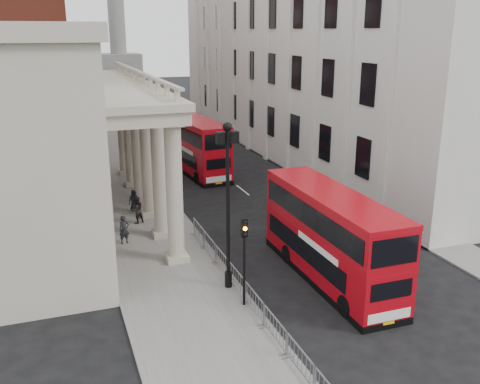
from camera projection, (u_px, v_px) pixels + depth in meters
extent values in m
plane|color=black|center=(270.00, 326.00, 23.49)|extent=(260.00, 260.00, 0.00)
cube|color=slate|center=(115.00, 170.00, 49.52)|extent=(6.00, 140.00, 0.12)
cube|color=slate|center=(278.00, 156.00, 54.85)|extent=(3.00, 140.00, 0.12)
cube|color=slate|center=(147.00, 167.00, 50.47)|extent=(0.20, 140.00, 0.14)
cube|color=#A9A18E|center=(14.00, 134.00, 34.56)|extent=(9.00, 28.00, 12.00)
cube|color=maroon|center=(20.00, 44.00, 60.13)|extent=(9.00, 32.00, 22.00)
cube|color=#A9A18E|center=(27.00, 46.00, 89.24)|extent=(9.00, 30.00, 20.00)
cube|color=beige|center=(295.00, 30.00, 53.85)|extent=(8.00, 55.00, 25.00)
cube|color=#60605E|center=(120.00, 74.00, 107.13)|extent=(8.00, 8.00, 8.00)
cylinder|color=black|center=(228.00, 279.00, 26.75)|extent=(0.36, 0.36, 0.80)
cylinder|color=black|center=(228.00, 211.00, 25.70)|extent=(0.18, 0.18, 8.00)
sphere|color=black|center=(227.00, 127.00, 24.51)|extent=(0.44, 0.44, 0.44)
cube|color=black|center=(235.00, 137.00, 24.77)|extent=(0.35, 0.35, 0.55)
cube|color=black|center=(220.00, 138.00, 24.54)|extent=(0.35, 0.35, 0.55)
cylinder|color=black|center=(162.00, 192.00, 41.16)|extent=(0.36, 0.36, 0.80)
cylinder|color=black|center=(160.00, 146.00, 40.11)|extent=(0.18, 0.18, 8.00)
sphere|color=black|center=(158.00, 91.00, 38.92)|extent=(0.44, 0.44, 0.44)
cube|color=black|center=(163.00, 98.00, 39.18)|extent=(0.35, 0.35, 0.55)
cube|color=black|center=(154.00, 98.00, 38.95)|extent=(0.35, 0.35, 0.55)
cylinder|color=black|center=(131.00, 150.00, 55.57)|extent=(0.36, 0.36, 0.80)
cylinder|color=black|center=(129.00, 115.00, 54.52)|extent=(0.18, 0.18, 8.00)
sphere|color=black|center=(126.00, 75.00, 53.33)|extent=(0.44, 0.44, 0.44)
cube|color=black|center=(130.00, 80.00, 53.59)|extent=(0.35, 0.35, 0.55)
cube|color=black|center=(123.00, 80.00, 53.36)|extent=(0.35, 0.35, 0.55)
cylinder|color=black|center=(244.00, 271.00, 24.60)|extent=(0.12, 0.12, 3.40)
cube|color=black|center=(244.00, 228.00, 23.97)|extent=(0.28, 0.22, 0.90)
sphere|color=black|center=(245.00, 222.00, 23.77)|extent=(0.18, 0.18, 0.18)
sphere|color=orange|center=(245.00, 229.00, 23.86)|extent=(0.18, 0.18, 0.18)
sphere|color=black|center=(245.00, 235.00, 23.94)|extent=(0.18, 0.18, 0.18)
cube|color=gray|center=(300.00, 361.00, 19.89)|extent=(0.50, 2.30, 1.10)
cube|color=gray|center=(275.00, 329.00, 22.01)|extent=(0.50, 2.30, 1.10)
cube|color=gray|center=(254.00, 303.00, 24.13)|extent=(0.50, 2.30, 1.10)
cube|color=gray|center=(237.00, 281.00, 26.24)|extent=(0.50, 2.30, 1.10)
cube|color=gray|center=(222.00, 262.00, 28.36)|extent=(0.50, 2.30, 1.10)
cube|color=gray|center=(210.00, 246.00, 30.48)|extent=(0.50, 2.30, 1.10)
cube|color=gray|center=(199.00, 232.00, 32.59)|extent=(0.50, 2.30, 1.10)
cube|color=#AA0711|center=(329.00, 253.00, 27.67)|extent=(2.57, 10.77, 2.05)
cube|color=#AA0711|center=(331.00, 215.00, 27.05)|extent=(2.57, 10.77, 1.80)
cube|color=#AA0711|center=(332.00, 195.00, 26.75)|extent=(2.62, 10.81, 0.26)
cube|color=black|center=(328.00, 275.00, 28.02)|extent=(2.59, 10.77, 0.36)
cube|color=black|center=(329.00, 249.00, 27.59)|extent=(2.63, 8.72, 1.03)
cube|color=black|center=(331.00, 213.00, 27.02)|extent=(2.64, 10.16, 1.13)
cube|color=white|center=(389.00, 316.00, 23.03)|extent=(2.15, 0.06, 0.46)
cube|color=yellow|center=(389.00, 323.00, 23.12)|extent=(0.56, 0.04, 0.13)
cylinder|color=black|center=(346.00, 306.00, 24.17)|extent=(0.33, 1.03, 1.03)
cylinder|color=black|center=(389.00, 298.00, 24.92)|extent=(0.33, 1.03, 1.03)
cylinder|color=black|center=(288.00, 254.00, 29.81)|extent=(0.33, 1.03, 1.03)
cylinder|color=black|center=(325.00, 248.00, 30.56)|extent=(0.33, 1.03, 1.03)
cube|color=#BC0813|center=(195.00, 156.00, 48.76)|extent=(3.66, 11.45, 2.14)
cube|color=#BC0813|center=(194.00, 132.00, 48.11)|extent=(3.66, 11.45, 1.88)
cube|color=#BC0813|center=(194.00, 120.00, 47.80)|extent=(3.71, 11.49, 0.27)
cube|color=black|center=(195.00, 169.00, 49.12)|extent=(3.69, 11.45, 0.38)
cube|color=black|center=(195.00, 153.00, 48.68)|extent=(3.54, 9.32, 1.07)
cube|color=black|center=(194.00, 131.00, 48.08)|extent=(3.67, 10.81, 1.18)
cube|color=white|center=(219.00, 179.00, 44.10)|extent=(2.25, 0.26, 0.48)
cube|color=yellow|center=(219.00, 183.00, 44.19)|extent=(0.59, 0.09, 0.14)
cylinder|color=black|center=(198.00, 177.00, 45.14)|extent=(0.44, 1.10, 1.07)
cylinder|color=black|center=(224.00, 174.00, 46.11)|extent=(0.44, 1.10, 1.07)
cylinder|color=black|center=(174.00, 161.00, 50.81)|extent=(0.44, 1.10, 1.07)
cylinder|color=black|center=(198.00, 159.00, 51.79)|extent=(0.44, 1.10, 1.07)
imported|color=black|center=(124.00, 230.00, 32.05)|extent=(0.71, 0.54, 1.75)
imported|color=black|center=(137.00, 210.00, 35.48)|extent=(1.06, 0.94, 1.81)
imported|color=black|center=(134.00, 200.00, 37.91)|extent=(0.77, 0.50, 1.55)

